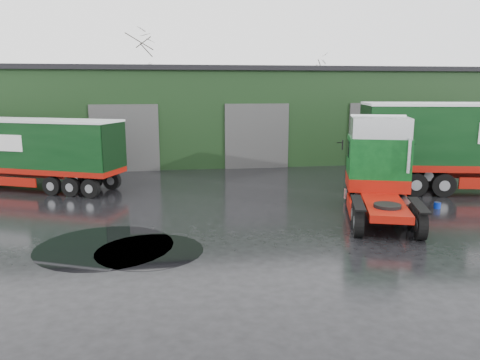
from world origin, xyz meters
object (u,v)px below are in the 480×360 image
Objects in this scene: warehouse at (242,112)px; wash_bucket at (437,205)px; hero_tractor at (383,170)px; tree_back_a at (139,90)px; trailer_left at (15,153)px; tree_back_b at (307,100)px.

warehouse is 18.17m from wash_bucket.
tree_back_a reaches higher than hero_tractor.
trailer_left is at bearing -142.49° from warehouse.
trailer_left is (-15.53, 8.31, -0.18)m from hero_tractor.
hero_tractor is 30.32m from tree_back_a.
tree_back_b is at bearing 51.34° from warehouse.
tree_back_b is (8.00, 10.00, 0.59)m from warehouse.
trailer_left reaches higher than wash_bucket.
tree_back_b reaches higher than trailer_left.
tree_back_a is (5.03, 20.00, 3.00)m from trailer_left.
trailer_left is at bearing -104.12° from tree_back_a.
wash_bucket is (5.65, -17.00, -3.03)m from warehouse.
trailer_left is at bearing -136.44° from tree_back_b.
wash_bucket is at bearing -71.62° from warehouse.
tree_back_a reaches higher than wash_bucket.
trailer_left is 20.01m from wash_bucket.
tree_back_a is at bearing 128.66° from warehouse.
wash_bucket is (3.15, 1.31, -1.81)m from hero_tractor.
hero_tractor is at bearing -82.22° from warehouse.
wash_bucket is at bearing -94.98° from tree_back_b.
hero_tractor is 28.90m from tree_back_b.
tree_back_b reaches higher than warehouse.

